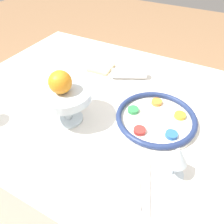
# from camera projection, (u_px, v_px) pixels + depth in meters

# --- Properties ---
(ground_plane) EXTENTS (8.00, 8.00, 0.00)m
(ground_plane) POSITION_uv_depth(u_px,v_px,m) (117.00, 198.00, 1.37)
(ground_plane) COLOR #99704C
(dining_table) EXTENTS (1.36, 0.93, 0.77)m
(dining_table) POSITION_uv_depth(u_px,v_px,m) (118.00, 163.00, 1.11)
(dining_table) COLOR white
(dining_table) RESTS_ON ground_plane
(seder_plate) EXTENTS (0.29, 0.29, 0.03)m
(seder_plate) POSITION_uv_depth(u_px,v_px,m) (156.00, 118.00, 0.78)
(seder_plate) COLOR white
(seder_plate) RESTS_ON dining_table
(wine_glass) EXTENTS (0.07, 0.07, 0.12)m
(wine_glass) POSITION_uv_depth(u_px,v_px,m) (177.00, 157.00, 0.57)
(wine_glass) COLOR silver
(wine_glass) RESTS_ON dining_table
(fruit_stand) EXTENTS (0.19, 0.19, 0.13)m
(fruit_stand) POSITION_uv_depth(u_px,v_px,m) (65.00, 96.00, 0.73)
(fruit_stand) COLOR silver
(fruit_stand) RESTS_ON dining_table
(orange_fruit) EXTENTS (0.07, 0.07, 0.07)m
(orange_fruit) POSITION_uv_depth(u_px,v_px,m) (60.00, 82.00, 0.68)
(orange_fruit) COLOR orange
(orange_fruit) RESTS_ON fruit_stand
(bread_plate) EXTENTS (0.18, 0.18, 0.02)m
(bread_plate) POSITION_uv_depth(u_px,v_px,m) (101.00, 69.00, 1.04)
(bread_plate) COLOR silver
(bread_plate) RESTS_ON dining_table
(napkin_roll) EXTENTS (0.16, 0.11, 0.05)m
(napkin_roll) POSITION_uv_depth(u_px,v_px,m) (129.00, 73.00, 0.98)
(napkin_roll) COLOR white
(napkin_roll) RESTS_ON dining_table
(fork_left) EXTENTS (0.08, 0.16, 0.01)m
(fork_left) POSITION_uv_depth(u_px,v_px,m) (146.00, 187.00, 0.60)
(fork_left) COLOR silver
(fork_left) RESTS_ON dining_table
(fork_right) EXTENTS (0.09, 0.16, 0.01)m
(fork_right) POSITION_uv_depth(u_px,v_px,m) (136.00, 182.00, 0.61)
(fork_right) COLOR silver
(fork_right) RESTS_ON dining_table
(spoon) EXTENTS (0.14, 0.07, 0.01)m
(spoon) POSITION_uv_depth(u_px,v_px,m) (130.00, 72.00, 1.03)
(spoon) COLOR silver
(spoon) RESTS_ON dining_table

